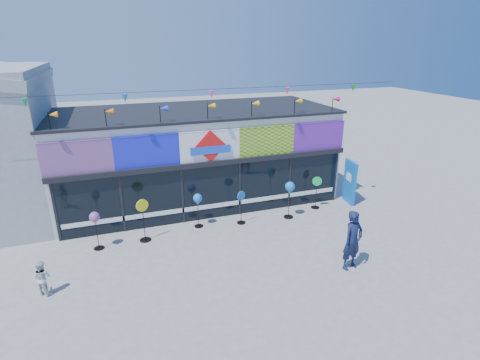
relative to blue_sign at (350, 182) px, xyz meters
name	(u,v)px	position (x,y,z in m)	size (l,w,h in m)	color
ground	(239,260)	(-6.31, -2.97, -0.98)	(80.00, 80.00, 0.00)	gray
kite_shop	(197,154)	(-6.31, 2.98, 1.07)	(16.00, 5.70, 5.31)	silver
blue_sign	(350,182)	(0.00, 0.00, 0.00)	(0.30, 0.99, 1.95)	blue
spinner_0	(95,220)	(-10.75, -0.62, 0.16)	(0.36, 0.36, 1.42)	black
spinner_1	(143,219)	(-9.14, -0.56, -0.11)	(0.45, 0.42, 1.64)	black
spinner_2	(198,201)	(-7.02, -0.13, 0.14)	(0.35, 0.35, 1.40)	black
spinner_3	(241,206)	(-5.32, -0.40, -0.24)	(0.37, 0.35, 1.39)	black
spinner_4	(290,189)	(-3.28, -0.55, 0.29)	(0.40, 0.40, 1.58)	black
spinner_5	(316,192)	(-1.74, -0.08, -0.21)	(0.39, 0.37, 1.46)	black
adult_man	(353,240)	(-3.03, -4.56, 0.02)	(0.73, 0.48, 1.99)	#121B3A
child	(42,278)	(-12.22, -2.78, -0.44)	(0.52, 0.30, 1.08)	silver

